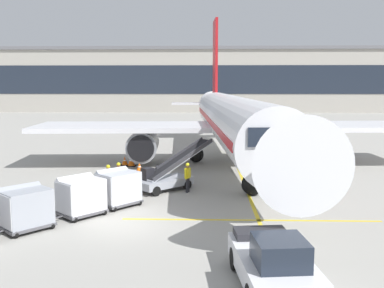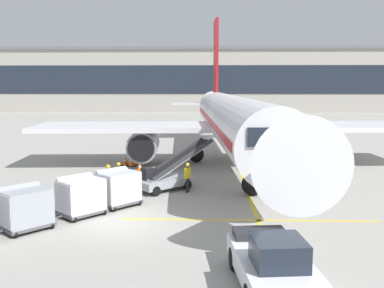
{
  "view_description": "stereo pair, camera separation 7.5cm",
  "coord_description": "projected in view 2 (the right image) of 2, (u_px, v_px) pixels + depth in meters",
  "views": [
    {
      "loc": [
        3.44,
        -18.58,
        6.25
      ],
      "look_at": [
        2.69,
        6.76,
        2.77
      ],
      "focal_mm": 40.82,
      "sensor_mm": 36.0,
      "label": 1
    },
    {
      "loc": [
        3.51,
        -18.58,
        6.25
      ],
      "look_at": [
        2.69,
        6.76,
        2.77
      ],
      "focal_mm": 40.82,
      "sensor_mm": 36.0,
      "label": 2
    }
  ],
  "objects": [
    {
      "name": "ground_plane",
      "position": [
        127.0,
        226.0,
        19.36
      ],
      "size": [
        600.0,
        600.0,
        0.0
      ],
      "primitive_type": "plane",
      "color": "#9E9B93"
    },
    {
      "name": "baggage_cart_second",
      "position": [
        80.0,
        195.0,
        20.8
      ],
      "size": [
        2.53,
        2.56,
        1.91
      ],
      "color": "#515156",
      "rests_on": "ground"
    },
    {
      "name": "ground_crew_by_loader",
      "position": [
        108.0,
        178.0,
        24.71
      ],
      "size": [
        0.33,
        0.55,
        1.74
      ],
      "color": "black",
      "rests_on": "ground"
    },
    {
      "name": "ground_crew_by_carts",
      "position": [
        119.0,
        175.0,
        25.46
      ],
      "size": [
        0.32,
        0.56,
        1.74
      ],
      "color": "black",
      "rests_on": "ground"
    },
    {
      "name": "pushback_tug",
      "position": [
        272.0,
        262.0,
        13.39
      ],
      "size": [
        2.55,
        4.6,
        1.83
      ],
      "color": "silver",
      "rests_on": "ground"
    },
    {
      "name": "apron_guidance_line_stop_bar",
      "position": [
        251.0,
        220.0,
        20.2
      ],
      "size": [
        12.0,
        0.2,
        0.01
      ],
      "color": "yellow",
      "rests_on": "ground"
    },
    {
      "name": "belt_loader",
      "position": [
        167.0,
        176.0,
        25.99
      ],
      "size": [
        4.7,
        4.66,
        2.85
      ],
      "color": "#A3A8B2",
      "rests_on": "ground"
    },
    {
      "name": "safety_cone_wingtip",
      "position": [
        125.0,
        161.0,
        33.81
      ],
      "size": [
        0.62,
        0.62,
        0.7
      ],
      "color": "black",
      "rests_on": "ground"
    },
    {
      "name": "ground_crew_marshaller",
      "position": [
        188.0,
        175.0,
        25.28
      ],
      "size": [
        0.37,
        0.53,
        1.74
      ],
      "color": "black",
      "rests_on": "ground"
    },
    {
      "name": "apron_guidance_line_lead_in",
      "position": [
        237.0,
        165.0,
        33.83
      ],
      "size": [
        0.2,
        110.0,
        0.01
      ],
      "color": "yellow",
      "rests_on": "ground"
    },
    {
      "name": "safety_cone_nose_mark",
      "position": [
        140.0,
        167.0,
        31.28
      ],
      "size": [
        0.59,
        0.59,
        0.67
      ],
      "color": "black",
      "rests_on": "ground"
    },
    {
      "name": "parked_airplane",
      "position": [
        232.0,
        121.0,
        34.1
      ],
      "size": [
        30.78,
        40.27,
        13.4
      ],
      "color": "white",
      "rests_on": "ground"
    },
    {
      "name": "baggage_cart_lead",
      "position": [
        118.0,
        187.0,
        22.48
      ],
      "size": [
        2.53,
        2.56,
        1.91
      ],
      "color": "#515156",
      "rests_on": "ground"
    },
    {
      "name": "baggage_cart_third",
      "position": [
        25.0,
        207.0,
        18.79
      ],
      "size": [
        2.53,
        2.56,
        1.91
      ],
      "color": "#515156",
      "rests_on": "ground"
    },
    {
      "name": "terminal_building",
      "position": [
        153.0,
        80.0,
        103.37
      ],
      "size": [
        112.66,
        15.84,
        14.47
      ],
      "color": "#A8A399",
      "rests_on": "ground"
    },
    {
      "name": "safety_cone_engine_keepout",
      "position": [
        132.0,
        161.0,
        33.49
      ],
      "size": [
        0.7,
        0.7,
        0.79
      ],
      "color": "black",
      "rests_on": "ground"
    }
  ]
}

